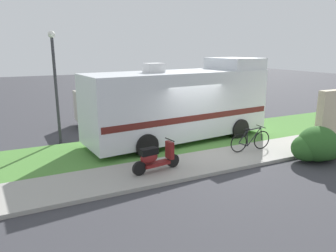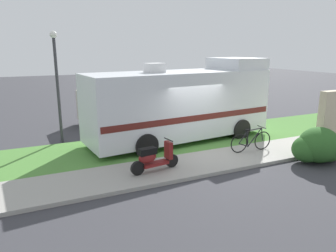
{
  "view_description": "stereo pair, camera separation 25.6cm",
  "coord_description": "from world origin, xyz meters",
  "px_view_note": "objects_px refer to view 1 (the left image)",
  "views": [
    {
      "loc": [
        -6.28,
        -9.8,
        3.88
      ],
      "look_at": [
        -1.33,
        0.3,
        1.1
      ],
      "focal_mm": 33.57,
      "sensor_mm": 36.0,
      "label": 1
    },
    {
      "loc": [
        -6.05,
        -9.91,
        3.88
      ],
      "look_at": [
        -1.33,
        0.3,
        1.1
      ],
      "focal_mm": 33.57,
      "sensor_mm": 36.0,
      "label": 2
    }
  ],
  "objects_px": {
    "bottle_green": "(326,137)",
    "bottle_spare": "(328,136)",
    "motorhome_rv": "(181,103)",
    "scooter": "(155,158)",
    "pickup_truck_far": "(186,92)",
    "pickup_truck_near": "(116,106)",
    "street_lamp_post": "(55,78)",
    "bicycle": "(250,141)"
  },
  "relations": [
    {
      "from": "bottle_green",
      "to": "bottle_spare",
      "type": "relative_size",
      "value": 1.18
    },
    {
      "from": "motorhome_rv",
      "to": "scooter",
      "type": "bearing_deg",
      "value": -130.28
    },
    {
      "from": "motorhome_rv",
      "to": "bottle_spare",
      "type": "height_order",
      "value": "motorhome_rv"
    },
    {
      "from": "motorhome_rv",
      "to": "bottle_green",
      "type": "relative_size",
      "value": 28.79
    },
    {
      "from": "motorhome_rv",
      "to": "pickup_truck_far",
      "type": "xyz_separation_m",
      "value": [
        4.47,
        7.44,
        -0.7
      ]
    },
    {
      "from": "scooter",
      "to": "pickup_truck_near",
      "type": "height_order",
      "value": "pickup_truck_near"
    },
    {
      "from": "motorhome_rv",
      "to": "pickup_truck_far",
      "type": "distance_m",
      "value": 8.71
    },
    {
      "from": "motorhome_rv",
      "to": "pickup_truck_near",
      "type": "bearing_deg",
      "value": 110.28
    },
    {
      "from": "motorhome_rv",
      "to": "scooter",
      "type": "xyz_separation_m",
      "value": [
        -2.55,
        -3.01,
        -1.07
      ]
    },
    {
      "from": "motorhome_rv",
      "to": "pickup_truck_far",
      "type": "bearing_deg",
      "value": 59.02
    },
    {
      "from": "motorhome_rv",
      "to": "street_lamp_post",
      "type": "relative_size",
      "value": 1.78
    },
    {
      "from": "bicycle",
      "to": "bottle_green",
      "type": "relative_size",
      "value": 6.26
    },
    {
      "from": "pickup_truck_near",
      "to": "pickup_truck_far",
      "type": "distance_m",
      "value": 6.83
    },
    {
      "from": "pickup_truck_near",
      "to": "pickup_truck_far",
      "type": "xyz_separation_m",
      "value": [
        6.04,
        3.19,
        -0.01
      ]
    },
    {
      "from": "bottle_green",
      "to": "bicycle",
      "type": "bearing_deg",
      "value": 176.63
    },
    {
      "from": "pickup_truck_near",
      "to": "bottle_green",
      "type": "height_order",
      "value": "pickup_truck_near"
    },
    {
      "from": "pickup_truck_near",
      "to": "pickup_truck_far",
      "type": "height_order",
      "value": "pickup_truck_near"
    },
    {
      "from": "scooter",
      "to": "bottle_spare",
      "type": "bearing_deg",
      "value": 0.9
    },
    {
      "from": "street_lamp_post",
      "to": "bottle_green",
      "type": "bearing_deg",
      "value": -25.33
    },
    {
      "from": "bottle_green",
      "to": "bottle_spare",
      "type": "distance_m",
      "value": 0.18
    },
    {
      "from": "scooter",
      "to": "street_lamp_post",
      "type": "height_order",
      "value": "street_lamp_post"
    },
    {
      "from": "scooter",
      "to": "bicycle",
      "type": "height_order",
      "value": "scooter"
    },
    {
      "from": "motorhome_rv",
      "to": "scooter",
      "type": "relative_size",
      "value": 4.81
    },
    {
      "from": "pickup_truck_near",
      "to": "street_lamp_post",
      "type": "relative_size",
      "value": 1.15
    },
    {
      "from": "pickup_truck_far",
      "to": "street_lamp_post",
      "type": "relative_size",
      "value": 1.22
    },
    {
      "from": "bottle_spare",
      "to": "street_lamp_post",
      "type": "bearing_deg",
      "value": 155.22
    },
    {
      "from": "bottle_spare",
      "to": "street_lamp_post",
      "type": "relative_size",
      "value": 0.05
    },
    {
      "from": "pickup_truck_near",
      "to": "motorhome_rv",
      "type": "bearing_deg",
      "value": -69.72
    },
    {
      "from": "pickup_truck_near",
      "to": "bottle_green",
      "type": "distance_m",
      "value": 10.06
    },
    {
      "from": "motorhome_rv",
      "to": "pickup_truck_near",
      "type": "height_order",
      "value": "motorhome_rv"
    },
    {
      "from": "pickup_truck_far",
      "to": "bottle_green",
      "type": "xyz_separation_m",
      "value": [
        0.98,
        -10.36,
        -0.71
      ]
    },
    {
      "from": "motorhome_rv",
      "to": "bicycle",
      "type": "relative_size",
      "value": 4.6
    },
    {
      "from": "pickup_truck_near",
      "to": "bottle_spare",
      "type": "bearing_deg",
      "value": -44.74
    },
    {
      "from": "street_lamp_post",
      "to": "bicycle",
      "type": "bearing_deg",
      "value": -36.22
    },
    {
      "from": "motorhome_rv",
      "to": "street_lamp_post",
      "type": "bearing_deg",
      "value": 158.11
    },
    {
      "from": "motorhome_rv",
      "to": "bottle_spare",
      "type": "bearing_deg",
      "value": -27.12
    },
    {
      "from": "scooter",
      "to": "bottle_green",
      "type": "xyz_separation_m",
      "value": [
        8.0,
        0.09,
        -0.34
      ]
    },
    {
      "from": "bottle_green",
      "to": "motorhome_rv",
      "type": "bearing_deg",
      "value": 151.83
    },
    {
      "from": "pickup_truck_near",
      "to": "scooter",
      "type": "bearing_deg",
      "value": -97.68
    },
    {
      "from": "scooter",
      "to": "bicycle",
      "type": "distance_m",
      "value": 4.09
    },
    {
      "from": "motorhome_rv",
      "to": "bottle_green",
      "type": "height_order",
      "value": "motorhome_rv"
    },
    {
      "from": "motorhome_rv",
      "to": "scooter",
      "type": "distance_m",
      "value": 4.08
    }
  ]
}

